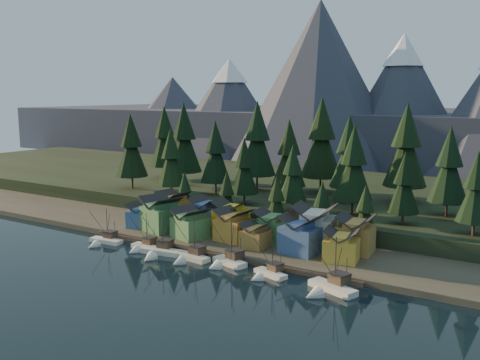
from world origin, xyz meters
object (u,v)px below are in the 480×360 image
Objects in this scene: boat_3 at (189,252)px; house_front_1 at (161,213)px; boat_5 at (267,268)px; boat_0 at (103,237)px; boat_1 at (143,242)px; boat_4 at (226,255)px; boat_6 at (329,281)px; boat_2 at (159,247)px; house_back_0 at (173,205)px; house_front_0 at (142,215)px; house_back_1 at (206,212)px.

house_front_1 is (-21.27, 14.38, 4.50)m from boat_3.
boat_0 is at bearing -162.46° from boat_5.
boat_1 is 25.91m from boat_4.
boat_5 is 0.80× the size of boat_6.
house_front_1 reaches higher than boat_2.
boat_4 reaches higher than house_back_0.
boat_6 is 1.53× the size of house_front_0.
house_back_0 is at bearing 114.82° from boat_1.
boat_0 reaches higher than boat_5.
house_back_1 is (9.27, 9.32, -0.51)m from house_front_1.
house_front_1 is 1.25× the size of house_back_0.
boat_2 is at bearing -9.06° from boat_1.
boat_5 is at bearing -165.92° from boat_6.
house_front_1 is (-11.84, 15.02, 4.51)m from boat_2.
boat_2 is 1.19× the size of boat_5.
boat_2 reaches higher than boat_5.
boat_4 is 1.48× the size of house_front_0.
boat_4 is at bearing -28.67° from house_back_0.
boat_2 is at bearing -48.82° from house_front_0.
boat_6 is 60.98m from house_front_1.
boat_1 is (13.20, 1.52, 0.14)m from boat_0.
boat_0 is 0.88× the size of boat_2.
boat_2 is 24.66m from house_front_0.
boat_2 reaches higher than boat_1.
boat_5 is (31.52, 0.63, -0.27)m from boat_2.
house_front_0 is at bearing -151.81° from house_back_1.
boat_1 is at bearing -163.02° from boat_6.
boat_6 is 68.18m from house_front_0.
boat_1 is 1.18× the size of house_back_1.
boat_0 is 19.86m from boat_2.
boat_4 is at bearing -171.48° from boat_5.
boat_5 is (12.29, -1.78, -0.53)m from boat_4.
boat_1 is 0.91× the size of boat_3.
house_back_0 is at bearing 143.26° from boat_3.
house_front_1 is (-5.18, 13.58, 4.67)m from boat_1.
boat_3 is 0.91× the size of boat_6.
boat_6 reaches higher than boat_4.
house_back_0 is (-35.62, 23.57, 3.88)m from boat_4.
house_front_0 is at bearing 83.16° from boat_0.
boat_4 is 42.89m from house_back_0.
boat_2 is 1.05× the size of boat_3.
house_front_1 reaches higher than boat_0.
boat_6 is (46.89, -0.80, 0.14)m from boat_2.
house_front_0 is (-19.40, 14.92, 3.04)m from boat_2.
boat_4 is at bearing 5.31° from boat_1.
boat_1 is at bearing -63.54° from house_back_0.
boat_5 is 1.14× the size of house_back_1.
boat_6 reaches higher than house_front_0.
boat_3 is (9.43, 0.64, 0.01)m from boat_2.
boat_3 is (29.29, 0.71, 0.31)m from boat_0.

